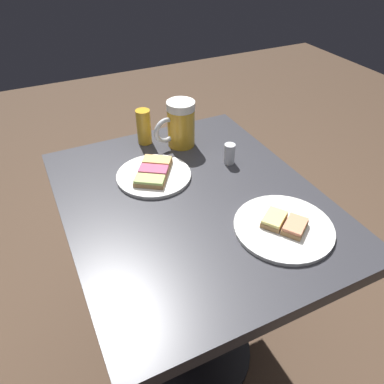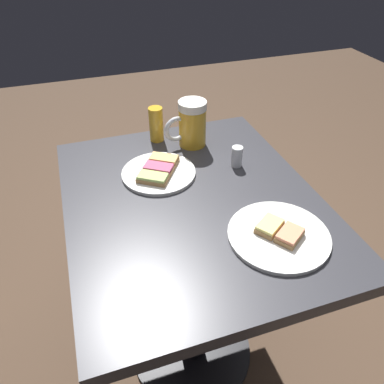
{
  "view_description": "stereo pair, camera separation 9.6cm",
  "coord_description": "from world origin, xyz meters",
  "px_view_note": "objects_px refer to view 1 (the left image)",
  "views": [
    {
      "loc": [
        -0.68,
        0.33,
        1.35
      ],
      "look_at": [
        0.0,
        0.0,
        0.77
      ],
      "focal_mm": 34.96,
      "sensor_mm": 36.0,
      "label": 1
    },
    {
      "loc": [
        -0.72,
        0.24,
        1.35
      ],
      "look_at": [
        0.0,
        0.0,
        0.77
      ],
      "focal_mm": 34.96,
      "sensor_mm": 36.0,
      "label": 2
    }
  ],
  "objects_px": {
    "beer_mug": "(180,124)",
    "salt_shaker": "(229,154)",
    "plate_near": "(154,174)",
    "beer_glass_small": "(144,127)",
    "plate_far": "(284,227)"
  },
  "relations": [
    {
      "from": "beer_mug",
      "to": "salt_shaker",
      "type": "height_order",
      "value": "beer_mug"
    },
    {
      "from": "beer_glass_small",
      "to": "plate_far",
      "type": "bearing_deg",
      "value": -163.62
    },
    {
      "from": "plate_near",
      "to": "beer_glass_small",
      "type": "relative_size",
      "value": 1.87
    },
    {
      "from": "beer_glass_small",
      "to": "beer_mug",
      "type": "bearing_deg",
      "value": -123.23
    },
    {
      "from": "plate_near",
      "to": "beer_mug",
      "type": "bearing_deg",
      "value": -47.17
    },
    {
      "from": "plate_near",
      "to": "beer_glass_small",
      "type": "bearing_deg",
      "value": -12.94
    },
    {
      "from": "plate_near",
      "to": "plate_far",
      "type": "relative_size",
      "value": 0.89
    },
    {
      "from": "plate_near",
      "to": "salt_shaker",
      "type": "height_order",
      "value": "salt_shaker"
    },
    {
      "from": "plate_far",
      "to": "salt_shaker",
      "type": "distance_m",
      "value": 0.31
    },
    {
      "from": "plate_near",
      "to": "plate_far",
      "type": "distance_m",
      "value": 0.39
    },
    {
      "from": "plate_far",
      "to": "beer_glass_small",
      "type": "height_order",
      "value": "beer_glass_small"
    },
    {
      "from": "beer_mug",
      "to": "beer_glass_small",
      "type": "bearing_deg",
      "value": 56.77
    },
    {
      "from": "beer_glass_small",
      "to": "salt_shaker",
      "type": "xyz_separation_m",
      "value": [
        -0.22,
        -0.18,
        -0.02
      ]
    },
    {
      "from": "plate_far",
      "to": "beer_glass_small",
      "type": "xyz_separation_m",
      "value": [
        0.52,
        0.15,
        0.05
      ]
    },
    {
      "from": "beer_mug",
      "to": "beer_glass_small",
      "type": "xyz_separation_m",
      "value": [
        0.06,
        0.1,
        -0.02
      ]
    }
  ]
}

